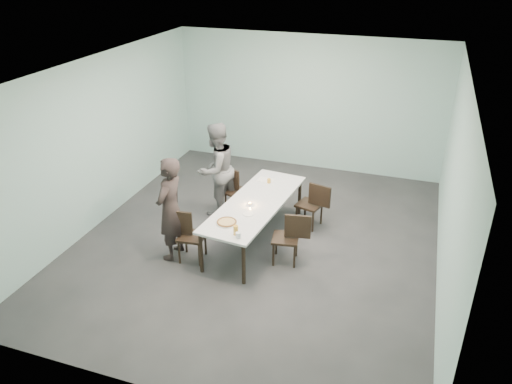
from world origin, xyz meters
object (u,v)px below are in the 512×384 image
(beer_glass, at_px, (236,230))
(side_plate, at_px, (248,214))
(chair_far_left, at_px, (235,188))
(pizza, at_px, (227,222))
(tealight, at_px, (250,204))
(table, at_px, (255,205))
(water_tumbler, at_px, (238,235))
(diner_near, at_px, (170,209))
(chair_near_left, at_px, (187,232))
(diner_far, at_px, (216,169))
(chair_near_right, at_px, (291,235))
(chair_far_right, at_px, (314,202))
(amber_tumbler, at_px, (269,181))

(beer_glass, bearing_deg, side_plate, 92.98)
(chair_far_left, relative_size, pizza, 2.56)
(pizza, xyz_separation_m, tealight, (0.15, 0.68, 0.00))
(table, relative_size, chair_far_left, 3.08)
(table, distance_m, water_tumbler, 1.18)
(pizza, distance_m, side_plate, 0.44)
(water_tumbler, bearing_deg, diner_near, 167.88)
(chair_near_left, bearing_deg, chair_far_left, 78.00)
(table, height_order, pizza, pizza)
(chair_near_left, height_order, beer_glass, beer_glass)
(chair_far_left, height_order, side_plate, chair_far_left)
(chair_near_left, xyz_separation_m, diner_far, (-0.17, 1.65, 0.39))
(side_plate, bearing_deg, pizza, -120.57)
(chair_near_left, distance_m, water_tumbler, 1.07)
(beer_glass, bearing_deg, pizza, 133.43)
(chair_near_right, height_order, diner_near, diner_near)
(chair_near_right, distance_m, tealight, 0.89)
(chair_far_left, relative_size, diner_near, 0.50)
(chair_near_right, distance_m, diner_near, 1.97)
(diner_near, bearing_deg, table, 130.35)
(table, xyz_separation_m, water_tumbler, (0.14, -1.17, 0.10))
(chair_far_left, xyz_separation_m, beer_glass, (0.78, -1.97, 0.32))
(chair_far_right, xyz_separation_m, diner_near, (-1.98, -1.68, 0.38))
(chair_far_right, relative_size, water_tumbler, 9.67)
(chair_near_right, bearing_deg, chair_far_right, -103.51)
(table, distance_m, beer_glass, 1.10)
(amber_tumbler, bearing_deg, diner_far, -177.63)
(tealight, bearing_deg, amber_tumbler, 87.79)
(chair_far_right, bearing_deg, water_tumbler, 84.33)
(diner_far, xyz_separation_m, water_tumbler, (1.17, -1.92, -0.10))
(diner_far, relative_size, water_tumbler, 19.92)
(diner_far, bearing_deg, water_tumbler, 53.73)
(side_plate, distance_m, tealight, 0.31)
(diner_near, height_order, water_tumbler, diner_near)
(chair_far_left, bearing_deg, table, -31.32)
(tealight, bearing_deg, water_tumbler, -80.27)
(water_tumbler, relative_size, tealight, 1.61)
(diner_near, height_order, diner_far, diner_far)
(diner_near, bearing_deg, diner_far, 178.41)
(diner_near, bearing_deg, chair_near_right, 105.43)
(diner_near, bearing_deg, chair_far_right, 132.19)
(chair_far_left, xyz_separation_m, water_tumbler, (0.85, -2.05, 0.29))
(chair_near_left, height_order, chair_far_left, same)
(diner_far, distance_m, tealight, 1.34)
(diner_near, distance_m, pizza, 0.95)
(chair_far_right, relative_size, amber_tumbler, 10.88)
(chair_near_left, distance_m, amber_tumbler, 1.92)
(pizza, xyz_separation_m, amber_tumbler, (0.19, 1.62, 0.02))
(chair_near_right, bearing_deg, diner_far, -42.87)
(pizza, height_order, side_plate, pizza)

